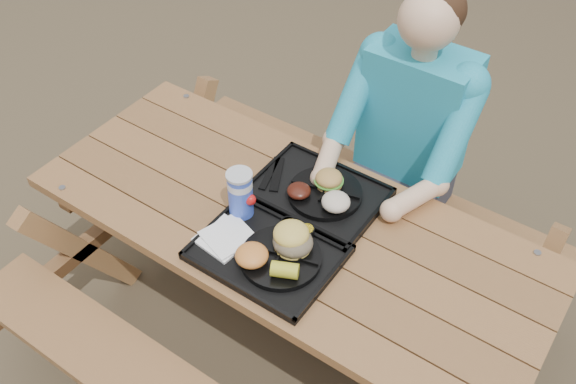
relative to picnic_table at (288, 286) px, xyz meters
The scene contains 18 objects.
ground 0.38m from the picnic_table, ahead, with size 60.00×60.00×0.00m, color #999999.
picnic_table is the anchor object (origin of this frame).
tray_near 0.42m from the picnic_table, 77.62° to the right, with size 0.45×0.35×0.02m, color black.
tray_far 0.41m from the picnic_table, 81.49° to the left, with size 0.45×0.35×0.02m, color black.
plate_near 0.45m from the picnic_table, 62.00° to the right, with size 0.26×0.26×0.02m, color black.
plate_far 0.44m from the picnic_table, 71.40° to the left, with size 0.26×0.26×0.02m, color black.
napkin_stack 0.47m from the picnic_table, 117.99° to the right, with size 0.15×0.15×0.02m, color white.
soda_cup 0.50m from the picnic_table, 150.44° to the right, with size 0.08×0.08×0.17m, color blue.
condiment_bbq 0.41m from the picnic_table, 53.98° to the right, with size 0.05×0.05×0.03m, color black.
condiment_mustard 0.43m from the picnic_table, 21.41° to the right, with size 0.05×0.05×0.03m, color gold.
sandwich 0.50m from the picnic_table, 49.76° to the right, with size 0.12×0.12×0.13m, color #EAC652, non-canonical shape.
mac_cheese 0.50m from the picnic_table, 82.90° to the right, with size 0.11×0.11×0.05m, color orange.
corn_cob 0.52m from the picnic_table, 57.40° to the right, with size 0.08×0.08×0.05m, color yellow, non-canonical shape.
cutlery_far 0.45m from the picnic_table, 135.90° to the left, with size 0.03×0.18×0.01m, color black.
burger 0.50m from the picnic_table, 76.94° to the left, with size 0.10×0.10×0.09m, color #B98741, non-canonical shape.
baked_beans 0.44m from the picnic_table, 99.27° to the left, with size 0.08×0.08×0.04m, color #41150D.
potato_salad 0.47m from the picnic_table, 40.78° to the left, with size 0.10×0.10×0.05m, color beige.
diner 0.69m from the picnic_table, 76.56° to the left, with size 0.48×0.84×1.28m, color #1CA5C6, non-canonical shape.
Camera 1 is at (0.85, -1.23, 2.34)m, focal length 40.00 mm.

